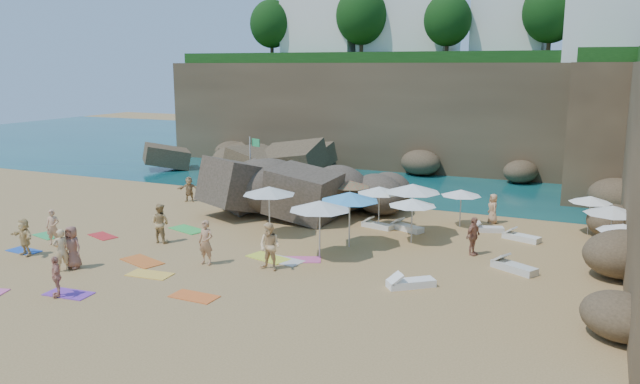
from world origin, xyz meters
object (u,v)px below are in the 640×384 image
at_px(parasol_2, 379,190).
at_px(person_stand_1, 160,223).
at_px(person_stand_0, 53,227).
at_px(person_stand_3, 473,236).
at_px(rock_outcrop, 313,212).
at_px(parasol_0, 413,188).
at_px(parasol_1, 461,193).
at_px(lounger_0, 377,226).
at_px(person_stand_4, 493,209).
at_px(person_stand_5, 189,189).
at_px(person_stand_6, 61,250).
at_px(flag_pole, 252,162).
at_px(person_stand_2, 288,183).

distance_m(parasol_2, person_stand_1, 10.42).
bearing_deg(person_stand_0, person_stand_3, -8.64).
height_order(rock_outcrop, person_stand_3, person_stand_3).
relative_size(parasol_0, parasol_1, 1.31).
distance_m(lounger_0, person_stand_4, 6.01).
bearing_deg(person_stand_1, parasol_1, -144.67).
bearing_deg(person_stand_5, person_stand_4, -20.81).
distance_m(person_stand_1, person_stand_4, 16.27).
height_order(parasol_2, person_stand_6, parasol_2).
distance_m(flag_pole, lounger_0, 8.84).
bearing_deg(person_stand_1, lounger_0, -141.69).
bearing_deg(person_stand_6, parasol_0, 163.74).
relative_size(flag_pole, lounger_0, 2.48).
bearing_deg(rock_outcrop, lounger_0, -22.65).
xyz_separation_m(flag_pole, parasol_1, (11.89, -0.13, -0.76)).
xyz_separation_m(parasol_2, lounger_0, (-0.05, -0.03, -1.78)).
relative_size(rock_outcrop, person_stand_0, 4.67).
bearing_deg(person_stand_2, parasol_1, 176.08).
distance_m(rock_outcrop, person_stand_0, 13.14).
relative_size(parasol_2, person_stand_5, 1.50).
distance_m(lounger_0, person_stand_1, 10.34).
bearing_deg(parasol_1, lounger_0, -151.86).
height_order(person_stand_0, person_stand_6, person_stand_6).
bearing_deg(person_stand_0, rock_outcrop, 24.89).
relative_size(flag_pole, parasol_1, 1.97).
height_order(parasol_0, parasol_1, parasol_0).
relative_size(lounger_0, person_stand_6, 0.93).
relative_size(lounger_0, person_stand_0, 0.98).
distance_m(flag_pole, person_stand_4, 13.42).
bearing_deg(parasol_1, person_stand_3, -71.61).
distance_m(parasol_0, person_stand_6, 15.30).
relative_size(person_stand_3, person_stand_4, 1.09).
distance_m(person_stand_2, person_stand_3, 14.95).
distance_m(person_stand_2, person_stand_6, 16.51).
relative_size(flag_pole, person_stand_4, 2.57).
distance_m(lounger_0, person_stand_6, 14.40).
bearing_deg(rock_outcrop, parasol_0, -20.85).
relative_size(parasol_0, person_stand_2, 1.72).
bearing_deg(person_stand_6, person_stand_5, -136.80).
bearing_deg(person_stand_3, person_stand_0, 129.65).
bearing_deg(person_stand_2, person_stand_5, 54.87).
distance_m(parasol_0, parasol_1, 3.09).
height_order(parasol_0, person_stand_3, parasol_0).
relative_size(person_stand_0, person_stand_6, 0.95).
bearing_deg(person_stand_5, lounger_0, -33.55).
relative_size(parasol_2, person_stand_4, 1.45).
bearing_deg(person_stand_3, person_stand_1, 126.54).
xyz_separation_m(flag_pole, person_stand_5, (-3.79, -0.88, -1.75)).
distance_m(person_stand_5, person_stand_6, 12.80).
xyz_separation_m(flag_pole, person_stand_0, (-3.91, -10.76, -1.69)).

